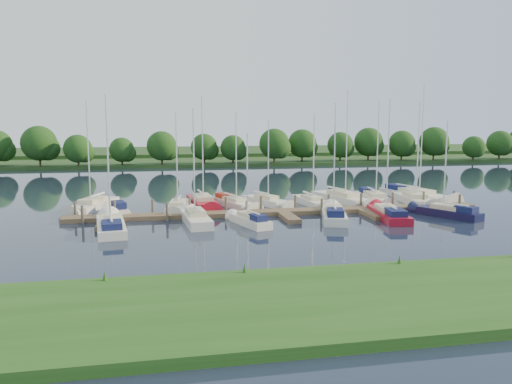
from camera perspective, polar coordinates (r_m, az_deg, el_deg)
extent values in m
plane|color=#182031|center=(40.31, 5.65, -4.54)|extent=(260.00, 260.00, 0.00)
cube|color=#1F4915|center=(25.89, 16.02, -11.37)|extent=(90.00, 10.00, 0.50)
cube|color=brown|center=(47.84, 2.92, -2.30)|extent=(40.00, 2.00, 0.40)
cube|color=brown|center=(43.78, -16.90, -3.59)|extent=(1.20, 4.00, 0.40)
cube|color=brown|center=(43.66, -6.39, -3.32)|extent=(1.20, 4.00, 0.40)
cube|color=brown|center=(44.98, 3.84, -2.96)|extent=(1.20, 4.00, 0.40)
cube|color=brown|center=(47.63, 13.19, -2.54)|extent=(1.20, 4.00, 0.40)
cube|color=brown|center=(51.40, 21.36, -2.12)|extent=(1.20, 4.00, 0.40)
cylinder|color=#473D33|center=(48.30, -19.95, -2.19)|extent=(0.24, 0.24, 2.00)
cylinder|color=#473D33|center=(47.87, -15.86, -2.10)|extent=(0.24, 0.24, 2.00)
cylinder|color=#473D33|center=(47.69, -11.72, -2.00)|extent=(0.24, 0.24, 2.00)
cylinder|color=#473D33|center=(47.76, -7.57, -1.88)|extent=(0.24, 0.24, 2.00)
cylinder|color=#473D33|center=(48.08, -3.46, -1.76)|extent=(0.24, 0.24, 2.00)
cylinder|color=#473D33|center=(48.64, 0.58, -1.64)|extent=(0.24, 0.24, 2.00)
cylinder|color=#473D33|center=(49.44, 4.51, -1.51)|extent=(0.24, 0.24, 2.00)
cylinder|color=#473D33|center=(50.47, 8.29, -1.37)|extent=(0.24, 0.24, 2.00)
cylinder|color=#473D33|center=(51.70, 11.91, -1.24)|extent=(0.24, 0.24, 2.00)
cylinder|color=#473D33|center=(53.13, 15.34, -1.11)|extent=(0.24, 0.24, 2.00)
cylinder|color=#473D33|center=(54.74, 18.59, -0.98)|extent=(0.24, 0.24, 2.00)
cylinder|color=#473D33|center=(56.52, 21.64, -0.86)|extent=(0.24, 0.24, 2.00)
cylinder|color=#473D33|center=(45.61, -19.21, -2.72)|extent=(0.24, 0.24, 2.00)
cylinder|color=#473D33|center=(45.13, -10.12, -2.51)|extent=(0.24, 0.24, 2.00)
cylinder|color=#473D33|center=(45.78, -1.07, -2.24)|extent=(0.24, 0.24, 2.00)
cylinder|color=#473D33|center=(47.53, 7.52, -1.93)|extent=(0.24, 0.24, 2.00)
cylinder|color=#473D33|center=(50.27, 15.33, -1.61)|extent=(0.24, 0.24, 2.00)
cylinder|color=#473D33|center=(53.83, 22.22, -1.30)|extent=(0.24, 0.24, 2.00)
cube|color=#203C17|center=(113.58, -5.23, 3.64)|extent=(180.00, 30.00, 0.60)
cube|color=#2A4A20|center=(138.39, -6.28, 4.55)|extent=(220.00, 40.00, 1.40)
cylinder|color=#38281C|center=(104.13, -26.79, 2.86)|extent=(0.36, 0.36, 2.11)
sphere|color=#16370F|center=(103.97, -26.87, 4.27)|extent=(4.91, 4.91, 4.91)
sphere|color=#16370F|center=(103.92, -26.26, 3.92)|extent=(3.51, 3.51, 3.51)
cylinder|color=#38281C|center=(101.05, -22.84, 3.15)|extent=(0.36, 0.36, 2.77)
sphere|color=#16370F|center=(100.86, -22.94, 5.07)|extent=(6.47, 6.47, 6.47)
sphere|color=#16370F|center=(100.82, -22.11, 4.59)|extent=(4.62, 4.62, 4.62)
cylinder|color=#38281C|center=(102.00, -19.28, 3.17)|extent=(0.36, 0.36, 2.09)
sphere|color=#16370F|center=(101.84, -19.34, 4.60)|extent=(4.87, 4.87, 4.87)
sphere|color=#16370F|center=(101.93, -18.73, 4.24)|extent=(3.48, 3.48, 3.48)
cylinder|color=#38281C|center=(100.77, -14.43, 3.37)|extent=(0.36, 0.36, 2.30)
sphere|color=#16370F|center=(100.60, -14.49, 4.97)|extent=(5.37, 5.37, 5.37)
sphere|color=#16370F|center=(100.77, -13.81, 4.56)|extent=(3.83, 3.83, 3.83)
cylinder|color=#38281C|center=(101.74, -10.69, 3.51)|extent=(0.36, 0.36, 2.24)
sphere|color=#16370F|center=(101.57, -10.72, 5.05)|extent=(5.23, 5.23, 5.23)
sphere|color=#16370F|center=(101.82, -10.08, 4.65)|extent=(3.73, 3.73, 3.73)
cylinder|color=#38281C|center=(99.45, -7.16, 3.54)|extent=(0.36, 0.36, 2.41)
sphere|color=#16370F|center=(99.27, -7.19, 5.24)|extent=(5.63, 5.63, 5.63)
sphere|color=#16370F|center=(99.60, -6.49, 4.79)|extent=(4.02, 4.02, 4.02)
cylinder|color=#38281C|center=(99.39, -2.26, 3.62)|extent=(0.36, 0.36, 2.50)
sphere|color=#16370F|center=(99.21, -2.27, 5.38)|extent=(5.83, 5.83, 5.83)
sphere|color=#16370F|center=(99.64, -1.57, 4.91)|extent=(4.17, 4.17, 4.17)
cylinder|color=#38281C|center=(102.46, 1.38, 3.85)|extent=(0.36, 0.36, 2.87)
sphere|color=#16370F|center=(102.27, 1.38, 5.81)|extent=(6.70, 6.70, 6.70)
sphere|color=#16370F|center=(102.82, 2.14, 5.29)|extent=(4.79, 4.79, 4.79)
cylinder|color=#38281C|center=(103.75, 5.98, 3.69)|extent=(0.36, 0.36, 2.25)
sphere|color=#16370F|center=(103.59, 6.00, 5.21)|extent=(5.25, 5.25, 5.25)
sphere|color=#16370F|center=(104.15, 6.56, 4.80)|extent=(3.75, 3.75, 3.75)
cylinder|color=#38281C|center=(105.48, 9.52, 3.78)|extent=(0.36, 0.36, 2.56)
sphere|color=#16370F|center=(105.30, 9.56, 5.48)|extent=(5.98, 5.98, 5.98)
sphere|color=#16370F|center=(105.98, 10.17, 5.02)|extent=(4.27, 4.27, 4.27)
cylinder|color=#38281C|center=(109.80, 12.42, 3.79)|extent=(0.36, 0.36, 2.31)
sphere|color=#16370F|center=(109.65, 12.46, 5.27)|extent=(5.39, 5.39, 5.39)
sphere|color=#16370F|center=(110.33, 12.96, 4.87)|extent=(3.85, 3.85, 3.85)
cylinder|color=#38281C|center=(113.47, 16.73, 3.87)|extent=(0.36, 0.36, 2.68)
sphere|color=#16370F|center=(113.30, 16.79, 5.52)|extent=(6.26, 6.26, 6.26)
sphere|color=#16370F|center=(114.14, 17.33, 5.06)|extent=(4.47, 4.47, 4.47)
cylinder|color=#38281C|center=(116.25, 20.12, 3.75)|extent=(0.36, 0.36, 2.45)
sphere|color=#16370F|center=(116.09, 20.19, 5.22)|extent=(5.71, 5.71, 5.71)
sphere|color=#16370F|center=(116.93, 20.63, 4.81)|extent=(4.08, 4.08, 4.08)
cylinder|color=#38281C|center=(121.62, 22.97, 3.74)|extent=(0.36, 0.36, 2.35)
sphere|color=#16370F|center=(121.48, 23.04, 5.09)|extent=(5.48, 5.48, 5.48)
sphere|color=#16370F|center=(122.34, 23.43, 4.72)|extent=(3.92, 3.92, 3.92)
cylinder|color=#38281C|center=(124.66, 25.73, 3.68)|extent=(0.36, 0.36, 2.36)
sphere|color=#16370F|center=(124.52, 25.81, 5.00)|extent=(5.50, 5.50, 5.50)
sphere|color=#16370F|center=(125.42, 26.16, 4.63)|extent=(3.93, 3.93, 3.93)
cube|color=silver|center=(53.14, -17.98, -1.71)|extent=(4.46, 7.69, 1.21)
cone|color=silver|center=(49.90, -19.89, -2.40)|extent=(1.85, 2.80, 1.04)
cube|color=beige|center=(52.69, -18.20, -0.93)|extent=(2.59, 3.67, 0.55)
cylinder|color=silver|center=(51.87, -18.61, 4.30)|extent=(0.12, 0.12, 10.02)
cylinder|color=silver|center=(53.61, -17.68, -0.29)|extent=(1.22, 3.18, 0.10)
cylinder|color=silver|center=(53.61, -17.68, -0.29)|extent=(1.19, 2.86, 0.20)
cube|color=silver|center=(49.66, -15.38, -2.25)|extent=(2.37, 4.31, 0.85)
cone|color=silver|center=(47.67, -14.92, -2.65)|extent=(0.97, 1.36, 0.68)
cube|color=#131A45|center=(49.55, -15.41, -1.50)|extent=(1.63, 2.46, 0.77)
cube|color=silver|center=(50.84, -8.84, -1.83)|extent=(2.85, 6.95, 0.99)
cone|color=silver|center=(47.54, -9.28, -2.52)|extent=(1.28, 2.47, 0.95)
cube|color=beige|center=(50.41, -8.90, -1.20)|extent=(1.84, 3.21, 0.45)
cylinder|color=silver|center=(49.58, -9.05, 3.79)|extent=(0.12, 0.12, 9.11)
cylinder|color=silver|center=(51.35, -8.79, -0.63)|extent=(0.54, 3.02, 0.10)
cylinder|color=silver|center=(51.35, -8.79, -0.63)|extent=(0.59, 2.70, 0.20)
cube|color=maroon|center=(52.84, -6.18, -1.41)|extent=(2.91, 8.00, 1.21)
cone|color=maroon|center=(49.04, -5.37, -2.13)|extent=(1.35, 2.83, 1.10)
cube|color=beige|center=(52.33, -6.12, -0.64)|extent=(1.96, 3.66, 0.55)
cylinder|color=silver|center=(51.44, -6.12, 4.95)|extent=(0.12, 0.12, 10.57)
cylinder|color=silver|center=(53.42, -6.35, 0.01)|extent=(0.43, 3.52, 0.10)
cylinder|color=silver|center=(53.42, -6.35, 0.01)|extent=(0.49, 3.14, 0.20)
cube|color=silver|center=(52.27, -2.61, -1.48)|extent=(4.13, 6.97, 1.01)
cone|color=silver|center=(49.39, -0.71, -2.02)|extent=(1.71, 2.54, 0.94)
cube|color=beige|center=(51.88, -2.43, -0.84)|extent=(2.39, 3.33, 0.46)
cube|color=maroon|center=(53.80, -3.59, -0.43)|extent=(1.95, 2.36, 0.51)
cylinder|color=silver|center=(51.11, -2.28, 4.00)|extent=(0.12, 0.12, 9.09)
cylinder|color=silver|center=(52.70, -2.97, -0.30)|extent=(1.16, 2.87, 0.10)
cylinder|color=silver|center=(52.70, -2.97, -0.30)|extent=(1.13, 2.59, 0.20)
cube|color=silver|center=(53.37, 1.00, -1.28)|extent=(4.21, 6.28, 1.08)
cone|color=silver|center=(51.01, 3.11, -1.71)|extent=(1.71, 2.31, 0.86)
cube|color=beige|center=(53.03, 1.21, -0.59)|extent=(2.36, 3.05, 0.49)
cylinder|color=silver|center=(52.35, 1.43, 3.70)|extent=(0.12, 0.12, 8.29)
cylinder|color=silver|center=(53.69, 0.60, -0.06)|extent=(1.29, 2.53, 0.10)
cylinder|color=silver|center=(53.69, 0.60, -0.06)|extent=(1.25, 2.30, 0.20)
cube|color=silver|center=(53.81, 6.25, -1.25)|extent=(2.54, 6.81, 0.99)
cone|color=silver|center=(50.81, 7.72, -1.81)|extent=(1.17, 2.41, 0.93)
cube|color=beige|center=(53.41, 6.40, -0.65)|extent=(1.70, 3.12, 0.45)
cylinder|color=silver|center=(52.64, 6.62, 3.99)|extent=(0.12, 0.12, 8.98)
cylinder|color=silver|center=(54.27, 5.99, -0.13)|extent=(0.41, 2.99, 0.10)
cylinder|color=silver|center=(54.27, 5.99, -0.13)|extent=(0.47, 2.67, 0.20)
cube|color=silver|center=(55.96, 9.65, -0.96)|extent=(4.49, 8.66, 1.25)
cone|color=silver|center=(52.70, 12.32, -1.58)|extent=(1.91, 3.13, 1.17)
cube|color=beige|center=(55.51, 9.92, -0.19)|extent=(2.70, 4.09, 0.57)
cylinder|color=silver|center=(54.69, 10.32, 5.43)|extent=(0.12, 0.12, 11.26)
cylinder|color=silver|center=(56.45, 9.18, 0.43)|extent=(1.11, 3.64, 0.10)
cylinder|color=silver|center=(56.45, 9.18, 0.43)|extent=(1.09, 3.27, 0.20)
cube|color=silver|center=(56.60, 13.29, -0.96)|extent=(3.04, 7.87, 1.16)
cone|color=silver|center=(53.00, 14.53, -1.59)|extent=(1.38, 2.79, 1.07)
cube|color=beige|center=(56.13, 13.43, -0.27)|extent=(2.01, 3.62, 0.53)
cube|color=#131A45|center=(58.51, 12.69, 0.18)|extent=(1.76, 2.46, 0.58)
cylinder|color=silver|center=(55.30, 13.72, 4.83)|extent=(0.12, 0.12, 10.35)
cylinder|color=silver|center=(57.16, 13.10, 0.31)|extent=(0.51, 3.44, 0.10)
cylinder|color=silver|center=(57.16, 13.10, 0.31)|extent=(0.56, 3.07, 0.20)
cube|color=silver|center=(57.06, 17.50, -1.05)|extent=(2.84, 7.64, 1.17)
cone|color=silver|center=(53.68, 19.02, -1.66)|extent=(1.31, 2.71, 1.05)
cube|color=beige|center=(56.61, 17.67, -0.35)|extent=(1.90, 3.50, 0.53)
cylinder|color=silver|center=(55.81, 18.03, 4.56)|extent=(0.12, 0.12, 10.08)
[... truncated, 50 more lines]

